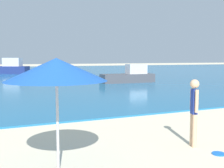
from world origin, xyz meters
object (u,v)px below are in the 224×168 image
object	(u,v)px
person_standing	(194,109)
beach_umbrella	(56,70)
boat_near	(129,76)
boat_far	(6,68)
frisbee	(219,154)

from	to	relation	value
person_standing	beach_umbrella	size ratio (longest dim) A/B	0.76
boat_near	boat_far	distance (m)	19.58
boat_near	boat_far	size ratio (longest dim) A/B	0.71
person_standing	boat_near	bearing A→B (deg)	176.05
beach_umbrella	boat_near	bearing A→B (deg)	59.10
frisbee	beach_umbrella	distance (m)	3.79
frisbee	person_standing	bearing A→B (deg)	104.52
boat_far	beach_umbrella	size ratio (longest dim) A/B	3.05
frisbee	boat_near	size ratio (longest dim) A/B	0.06
frisbee	boat_far	size ratio (longest dim) A/B	0.05
person_standing	boat_far	world-z (taller)	boat_far
boat_near	boat_far	xyz separation A→B (m)	(-8.90, 17.44, 0.18)
frisbee	boat_near	bearing A→B (deg)	69.91
person_standing	beach_umbrella	bearing A→B (deg)	-70.20
boat_near	boat_far	world-z (taller)	boat_far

